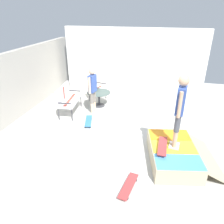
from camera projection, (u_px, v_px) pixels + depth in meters
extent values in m
cube|color=beige|center=(127.00, 138.00, 6.46)|extent=(12.00, 12.00, 0.10)
cube|color=#ADA89E|center=(5.00, 91.00, 6.81)|extent=(9.00, 0.20, 2.23)
cube|color=white|center=(133.00, 62.00, 9.25)|extent=(0.20, 6.00, 2.78)
cube|color=silver|center=(154.00, 64.00, 8.98)|extent=(0.03, 1.10, 1.40)
cube|color=tan|center=(173.00, 154.00, 5.34)|extent=(1.89, 1.41, 0.41)
cube|color=#4C99D8|center=(179.00, 162.00, 4.74)|extent=(0.75, 1.14, 0.01)
cube|color=yellow|center=(174.00, 147.00, 5.25)|extent=(0.75, 1.14, 0.01)
cube|color=orange|center=(169.00, 135.00, 5.76)|extent=(0.75, 1.14, 0.01)
cylinder|color=#B2B2B7|center=(152.00, 148.00, 5.28)|extent=(1.61, 0.37, 0.05)
cube|color=tan|center=(205.00, 156.00, 5.32)|extent=(1.75, 0.91, 0.35)
cylinder|color=#38383D|center=(72.00, 115.00, 7.27)|extent=(0.04, 0.04, 0.44)
cylinder|color=#38383D|center=(81.00, 101.00, 8.31)|extent=(0.04, 0.04, 0.44)
cylinder|color=#38383D|center=(59.00, 114.00, 7.32)|extent=(0.04, 0.04, 0.44)
cylinder|color=#38383D|center=(69.00, 101.00, 8.36)|extent=(0.04, 0.04, 0.44)
cube|color=silver|center=(70.00, 101.00, 7.70)|extent=(1.30, 0.69, 0.08)
cube|color=#B74738|center=(70.00, 100.00, 7.68)|extent=(1.21, 0.23, 0.00)
cube|color=silver|center=(63.00, 93.00, 7.60)|extent=(1.25, 0.22, 0.50)
cube|color=#B74738|center=(63.00, 93.00, 7.60)|extent=(0.11, 0.09, 0.46)
cube|color=#38383D|center=(64.00, 103.00, 7.09)|extent=(0.09, 0.47, 0.04)
cube|color=#38383D|center=(74.00, 91.00, 8.17)|extent=(0.09, 0.47, 0.04)
cylinder|color=#38383D|center=(100.00, 98.00, 8.64)|extent=(0.04, 0.04, 0.44)
cylinder|color=#38383D|center=(106.00, 94.00, 9.07)|extent=(0.04, 0.04, 0.44)
cylinder|color=#38383D|center=(90.00, 96.00, 8.83)|extent=(0.04, 0.04, 0.44)
cylinder|color=#38383D|center=(96.00, 92.00, 9.26)|extent=(0.04, 0.04, 0.44)
cube|color=silver|center=(98.00, 89.00, 8.84)|extent=(0.73, 0.68, 0.08)
cube|color=#B74738|center=(98.00, 88.00, 8.82)|extent=(0.59, 0.23, 0.00)
cube|color=silver|center=(93.00, 81.00, 8.81)|extent=(0.62, 0.22, 0.50)
cube|color=#B74738|center=(93.00, 81.00, 8.81)|extent=(0.12, 0.10, 0.46)
cube|color=#38383D|center=(94.00, 87.00, 8.53)|extent=(0.15, 0.47, 0.04)
cube|color=#38383D|center=(101.00, 83.00, 9.00)|extent=(0.15, 0.47, 0.04)
cylinder|color=#38383D|center=(99.00, 99.00, 8.36)|extent=(0.06, 0.06, 0.55)
cylinder|color=#38383D|center=(99.00, 105.00, 8.47)|extent=(0.44, 0.44, 0.03)
cylinder|color=#425651|center=(99.00, 92.00, 8.23)|extent=(0.90, 0.90, 0.02)
cube|color=silver|center=(92.00, 114.00, 7.77)|extent=(0.15, 0.26, 0.05)
cylinder|color=beige|center=(92.00, 108.00, 7.67)|extent=(0.10, 0.10, 0.40)
cylinder|color=slate|center=(92.00, 98.00, 7.50)|extent=(0.13, 0.13, 0.40)
cube|color=silver|center=(95.00, 112.00, 7.91)|extent=(0.15, 0.26, 0.05)
cylinder|color=beige|center=(94.00, 106.00, 7.81)|extent=(0.10, 0.10, 0.40)
cylinder|color=slate|center=(94.00, 96.00, 7.64)|extent=(0.13, 0.13, 0.40)
cube|color=#334C99|center=(92.00, 84.00, 7.35)|extent=(0.35, 0.24, 0.59)
sphere|color=beige|center=(92.00, 71.00, 7.16)|extent=(0.23, 0.23, 0.23)
cylinder|color=beige|center=(89.00, 86.00, 7.19)|extent=(0.08, 0.08, 0.56)
cylinder|color=beige|center=(95.00, 82.00, 7.52)|extent=(0.08, 0.08, 0.56)
cube|color=silver|center=(174.00, 147.00, 5.19)|extent=(0.14, 0.25, 0.05)
cylinder|color=tan|center=(175.00, 139.00, 5.08)|extent=(0.10, 0.10, 0.43)
cylinder|color=#4C4C51|center=(177.00, 123.00, 4.90)|extent=(0.13, 0.13, 0.43)
cube|color=silver|center=(175.00, 144.00, 5.33)|extent=(0.14, 0.25, 0.05)
cylinder|color=tan|center=(176.00, 135.00, 5.22)|extent=(0.10, 0.10, 0.43)
cylinder|color=#4C4C51|center=(178.00, 120.00, 5.04)|extent=(0.13, 0.13, 0.43)
cube|color=#334C99|center=(181.00, 101.00, 4.74)|extent=(0.34, 0.22, 0.63)
sphere|color=tan|center=(184.00, 80.00, 4.53)|extent=(0.24, 0.24, 0.24)
cylinder|color=tan|center=(180.00, 105.00, 4.58)|extent=(0.08, 0.08, 0.60)
cylinder|color=tan|center=(182.00, 98.00, 4.91)|extent=(0.08, 0.08, 0.60)
cube|color=#3372B2|center=(89.00, 121.00, 7.15)|extent=(0.82, 0.41, 0.02)
cylinder|color=#333333|center=(91.00, 119.00, 7.43)|extent=(0.06, 0.04, 0.06)
cylinder|color=#333333|center=(87.00, 119.00, 7.43)|extent=(0.06, 0.04, 0.06)
cylinder|color=#333333|center=(91.00, 127.00, 6.93)|extent=(0.06, 0.04, 0.06)
cylinder|color=#333333|center=(86.00, 127.00, 6.93)|extent=(0.06, 0.04, 0.06)
cube|color=#B23838|center=(129.00, 186.00, 4.55)|extent=(0.82, 0.33, 0.02)
cylinder|color=#333333|center=(136.00, 180.00, 4.78)|extent=(0.06, 0.04, 0.06)
cylinder|color=#333333|center=(129.00, 178.00, 4.83)|extent=(0.06, 0.04, 0.06)
cylinder|color=#333333|center=(128.00, 199.00, 4.32)|extent=(0.06, 0.04, 0.06)
cylinder|color=#333333|center=(120.00, 196.00, 4.37)|extent=(0.06, 0.04, 0.06)
cube|color=#B23838|center=(163.00, 146.00, 5.13)|extent=(0.80, 0.21, 0.01)
cylinder|color=#333333|center=(166.00, 142.00, 5.38)|extent=(0.06, 0.03, 0.06)
cylinder|color=#333333|center=(160.00, 141.00, 5.42)|extent=(0.06, 0.03, 0.06)
cylinder|color=#333333|center=(165.00, 155.00, 4.90)|extent=(0.06, 0.03, 0.06)
cylinder|color=#333333|center=(158.00, 154.00, 4.93)|extent=(0.06, 0.03, 0.06)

